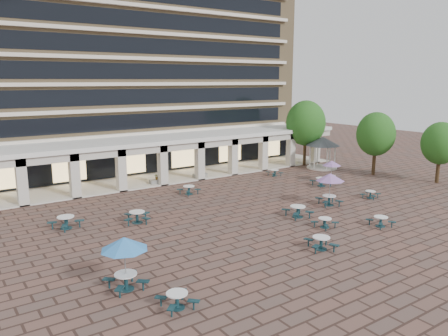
{
  "coord_description": "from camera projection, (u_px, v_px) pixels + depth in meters",
  "views": [
    {
      "loc": [
        -20.77,
        -25.28,
        10.08
      ],
      "look_at": [
        -1.32,
        3.0,
        3.16
      ],
      "focal_mm": 35.0,
      "sensor_mm": 36.0,
      "label": 1
    }
  ],
  "objects": [
    {
      "name": "ground",
      "position": [
        260.0,
        212.0,
        33.95
      ],
      "size": [
        120.0,
        120.0,
        0.0
      ],
      "primitive_type": "plane",
      "color": "brown",
      "rests_on": "ground"
    },
    {
      "name": "picnic_table_1",
      "position": [
        325.0,
        222.0,
        30.34
      ],
      "size": [
        1.61,
        1.61,
        0.68
      ],
      "rotation": [
        0.0,
        0.0,
        0.07
      ],
      "color": "#14363E",
      "rests_on": "ground"
    },
    {
      "name": "apartment_building",
      "position": [
        126.0,
        59.0,
        52.03
      ],
      "size": [
        40.0,
        15.5,
        25.2
      ],
      "color": "#9B8057",
      "rests_on": "ground"
    },
    {
      "name": "retail_arcade",
      "position": [
        170.0,
        150.0,
        45.31
      ],
      "size": [
        42.0,
        6.6,
        4.4
      ],
      "color": "white",
      "rests_on": "ground"
    },
    {
      "name": "picnic_table_9",
      "position": [
        189.0,
        189.0,
        39.22
      ],
      "size": [
        1.94,
        1.94,
        0.77
      ],
      "rotation": [
        0.0,
        0.0,
        0.18
      ],
      "color": "#14363E",
      "rests_on": "ground"
    },
    {
      "name": "picnic_table_13",
      "position": [
        274.0,
        172.0,
        46.75
      ],
      "size": [
        1.63,
        1.63,
        0.67
      ],
      "rotation": [
        0.0,
        0.0,
        -0.12
      ],
      "color": "#14363E",
      "rests_on": "ground"
    },
    {
      "name": "picnic_table_6",
      "position": [
        330.0,
        178.0,
        35.4
      ],
      "size": [
        2.3,
        2.3,
        2.66
      ],
      "rotation": [
        0.0,
        0.0,
        -0.38
      ],
      "color": "#14363E",
      "rests_on": "ground"
    },
    {
      "name": "picnic_table_3",
      "position": [
        370.0,
        194.0,
        37.91
      ],
      "size": [
        1.71,
        1.71,
        0.65
      ],
      "rotation": [
        0.0,
        0.0,
        0.28
      ],
      "color": "#14363E",
      "rests_on": "ground"
    },
    {
      "name": "picnic_table_11",
      "position": [
        332.0,
        164.0,
        43.7
      ],
      "size": [
        1.88,
        1.88,
        2.17
      ],
      "rotation": [
        0.0,
        0.0,
        -0.08
      ],
      "color": "#14363E",
      "rests_on": "ground"
    },
    {
      "name": "picnic_table_0",
      "position": [
        177.0,
        299.0,
        19.58
      ],
      "size": [
        1.7,
        1.7,
        0.75
      ],
      "rotation": [
        0.0,
        0.0,
        -0.03
      ],
      "color": "#14363E",
      "rests_on": "ground"
    },
    {
      "name": "planter_right",
      "position": [
        200.0,
        174.0,
        45.63
      ],
      "size": [
        1.5,
        0.73,
        1.25
      ],
      "color": "gray",
      "rests_on": "ground"
    },
    {
      "name": "picnic_table_12",
      "position": [
        137.0,
        216.0,
        31.35
      ],
      "size": [
        2.29,
        2.29,
        0.84
      ],
      "rotation": [
        0.0,
        0.0,
        -0.39
      ],
      "color": "#14363E",
      "rests_on": "ground"
    },
    {
      "name": "tree_east_c",
      "position": [
        306.0,
        123.0,
        51.73
      ],
      "size": [
        4.67,
        4.67,
        7.77
      ],
      "color": "#422F1A",
      "rests_on": "ground"
    },
    {
      "name": "picnic_table_10",
      "position": [
        298.0,
        210.0,
        32.64
      ],
      "size": [
        2.13,
        2.13,
        0.86
      ],
      "rotation": [
        0.0,
        0.0,
        -0.16
      ],
      "color": "#14363E",
      "rests_on": "ground"
    },
    {
      "name": "picnic_table_7",
      "position": [
        322.0,
        181.0,
        42.21
      ],
      "size": [
        2.04,
        2.04,
        0.82
      ],
      "rotation": [
        0.0,
        0.0,
        -0.16
      ],
      "color": "#14363E",
      "rests_on": "ground"
    },
    {
      "name": "picnic_table_4",
      "position": [
        124.0,
        246.0,
        20.97
      ],
      "size": [
        2.32,
        2.32,
        2.68
      ],
      "rotation": [
        0.0,
        0.0,
        0.05
      ],
      "color": "#14363E",
      "rests_on": "ground"
    },
    {
      "name": "picnic_table_8",
      "position": [
        66.0,
        221.0,
        30.14
      ],
      "size": [
        2.38,
        2.38,
        0.87
      ],
      "rotation": [
        0.0,
        0.0,
        0.42
      ],
      "color": "#14363E",
      "rests_on": "ground"
    },
    {
      "name": "picnic_table_2",
      "position": [
        381.0,
        221.0,
        30.57
      ],
      "size": [
        1.78,
        1.78,
        0.72
      ],
      "rotation": [
        0.0,
        0.0,
        -0.16
      ],
      "color": "#14363E",
      "rests_on": "ground"
    },
    {
      "name": "tree_east_b",
      "position": [
        440.0,
        143.0,
        42.96
      ],
      "size": [
        3.66,
        3.66,
        6.1
      ],
      "color": "#422F1A",
      "rests_on": "ground"
    },
    {
      "name": "gazebo",
      "position": [
        323.0,
        145.0,
        50.39
      ],
      "size": [
        3.91,
        3.91,
        3.64
      ],
      "rotation": [
        0.0,
        0.0,
        0.1
      ],
      "color": "beige",
      "rests_on": "ground"
    },
    {
      "name": "planter_left",
      "position": [
        157.0,
        180.0,
        42.9
      ],
      "size": [
        1.5,
        0.61,
        1.14
      ],
      "color": "gray",
      "rests_on": "ground"
    },
    {
      "name": "picnic_table_5",
      "position": [
        321.0,
        242.0,
        26.41
      ],
      "size": [
        2.18,
        2.18,
        0.79
      ],
      "rotation": [
        0.0,
        0.0,
        -0.42
      ],
      "color": "#14363E",
      "rests_on": "ground"
    },
    {
      "name": "tree_east_a",
      "position": [
        376.0,
        134.0,
        46.56
      ],
      "size": [
        4.08,
        4.08,
        6.79
      ],
      "color": "#422F1A",
      "rests_on": "ground"
    }
  ]
}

